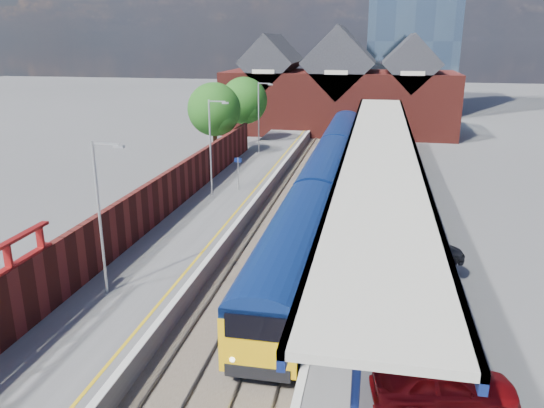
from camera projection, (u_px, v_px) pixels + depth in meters
The scene contains 22 objects.
ground at pixel (312, 185), 45.78m from camera, with size 240.00×240.00×0.00m, color #5B5B5E.
ballast_bed at pixel (295, 222), 36.41m from camera, with size 6.00×76.00×0.06m, color #473D33.
rails at pixel (295, 221), 36.38m from camera, with size 4.51×76.00×0.14m.
left_platform at pixel (217, 211), 37.29m from camera, with size 5.00×76.00×1.00m, color #565659.
right_platform at pixel (384, 221), 35.16m from camera, with size 6.00×76.00×1.00m, color #565659.
coping_left at pixel (250, 206), 36.70m from camera, with size 0.30×76.00×0.05m, color silver.
coping_right at pixel (341, 211), 35.53m from camera, with size 0.30×76.00×0.05m, color silver.
yellow_line at pixel (241, 205), 36.81m from camera, with size 0.14×76.00×0.01m, color yellow.
train at pixel (335, 151), 49.11m from camera, with size 2.87×65.90×3.45m.
canopy at pixel (380, 145), 35.67m from camera, with size 4.50×52.00×4.48m.
lamp_post_b at pixel (102, 209), 23.00m from camera, with size 1.48×0.18×7.00m.
lamp_post_c at pixel (212, 142), 37.98m from camera, with size 1.48×0.18×7.00m.
lamp_post_d at pixel (260, 113), 52.97m from camera, with size 1.48×0.18×7.00m.
platform_sign at pixel (238, 168), 40.29m from camera, with size 0.55×0.08×2.50m.
brick_wall at pixel (142, 210), 31.13m from camera, with size 0.35×50.00×3.86m.
station_building at pixel (339, 91), 70.38m from camera, with size 30.00×12.12×13.78m.
tree_near at pixel (215, 111), 51.63m from camera, with size 5.20×5.20×8.10m.
tree_far at pixel (245, 102), 58.94m from camera, with size 5.20×5.20×8.10m.
parked_car_red at pixel (444, 385), 16.51m from camera, with size 1.81×4.49×1.53m, color maroon.
parked_car_silver at pixel (421, 335), 19.57m from camera, with size 1.31×3.75×1.23m, color #A9A8AD.
parked_car_dark at pixel (426, 249), 27.63m from camera, with size 1.61×3.95×1.15m, color black.
parked_car_blue at pixel (403, 195), 37.33m from camera, with size 1.93×4.19×1.16m, color navy.
Camera 1 is at (5.13, -14.03, 12.07)m, focal length 35.00 mm.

